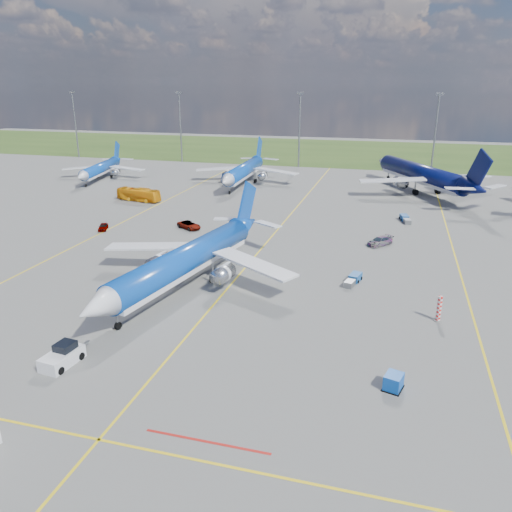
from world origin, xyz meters
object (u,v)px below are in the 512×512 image
(warning_post, at_px, (439,309))
(baggage_tug_c, at_px, (232,229))
(service_car_a, at_px, (103,227))
(main_airliner, at_px, (187,286))
(service_car_b, at_px, (189,225))
(uld_container, at_px, (393,382))
(service_car_c, at_px, (380,241))
(pushback_tug, at_px, (63,356))
(baggage_tug_w, at_px, (353,279))
(bg_jet_nnw, at_px, (244,184))
(bg_jet_nw, at_px, (102,179))
(apron_bus, at_px, (139,195))
(baggage_tug_e, at_px, (405,219))

(warning_post, height_order, baggage_tug_c, warning_post)
(baggage_tug_c, bearing_deg, service_car_a, 170.36)
(warning_post, xyz_separation_m, service_car_a, (-56.68, 22.19, -0.89))
(main_airliner, distance_m, service_car_b, 27.46)
(uld_container, bearing_deg, service_car_c, 109.78)
(warning_post, height_order, pushback_tug, warning_post)
(baggage_tug_w, relative_size, baggage_tug_c, 0.87)
(bg_jet_nnw, xyz_separation_m, main_airliner, (13.02, -68.72, 0.00))
(bg_jet_nw, height_order, pushback_tug, bg_jet_nw)
(bg_jet_nw, xyz_separation_m, apron_bus, (22.96, -21.37, 1.48))
(main_airliner, height_order, service_car_c, main_airliner)
(baggage_tug_w, relative_size, baggage_tug_e, 0.94)
(warning_post, relative_size, uld_container, 1.69)
(uld_container, height_order, service_car_b, uld_container)
(baggage_tug_e, bearing_deg, service_car_a, -171.29)
(service_car_b, distance_m, baggage_tug_e, 41.62)
(bg_jet_nnw, bearing_deg, main_airliner, -80.84)
(bg_jet_nnw, bearing_deg, baggage_tug_e, -35.16)
(service_car_b, height_order, baggage_tug_c, service_car_b)
(service_car_c, height_order, baggage_tug_e, service_car_c)
(bg_jet_nw, relative_size, pushback_tug, 5.45)
(bg_jet_nnw, relative_size, baggage_tug_c, 7.41)
(pushback_tug, xyz_separation_m, service_car_c, (27.69, 46.01, -0.11))
(service_car_c, bearing_deg, baggage_tug_c, -139.78)
(service_car_b, height_order, baggage_tug_w, service_car_b)
(baggage_tug_w, bearing_deg, bg_jet_nw, 155.45)
(uld_container, bearing_deg, bg_jet_nw, 150.23)
(baggage_tug_e, bearing_deg, service_car_b, -170.15)
(bg_jet_nnw, xyz_separation_m, baggage_tug_e, (41.00, -27.23, 0.50))
(baggage_tug_w, bearing_deg, baggage_tug_e, 91.97)
(warning_post, xyz_separation_m, baggage_tug_w, (-10.31, 8.84, -1.03))
(pushback_tug, xyz_separation_m, baggage_tug_e, (31.79, 62.64, -0.31))
(bg_jet_nnw, xyz_separation_m, service_car_b, (2.62, -43.32, 0.70))
(main_airliner, bearing_deg, pushback_tug, -90.02)
(bg_jet_nnw, distance_m, uld_container, 94.39)
(bg_jet_nw, distance_m, baggage_tug_e, 84.39)
(baggage_tug_c, bearing_deg, baggage_tug_e, 6.95)
(baggage_tug_c, height_order, baggage_tug_e, baggage_tug_c)
(bg_jet_nnw, distance_m, apron_bus, 30.75)
(uld_container, xyz_separation_m, baggage_tug_w, (-5.67, 23.92, -0.24))
(apron_bus, height_order, service_car_c, apron_bus)
(main_airliner, bearing_deg, baggage_tug_w, 28.71)
(service_car_b, bearing_deg, uld_container, -108.00)
(bg_jet_nw, height_order, apron_bus, bg_jet_nw)
(service_car_a, height_order, baggage_tug_c, service_car_a)
(service_car_b, bearing_deg, main_airliner, -127.11)
(uld_container, bearing_deg, apron_bus, 149.25)
(service_car_c, height_order, baggage_tug_c, service_car_c)
(uld_container, height_order, baggage_tug_c, uld_container)
(bg_jet_nnw, bearing_deg, service_car_b, -88.11)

